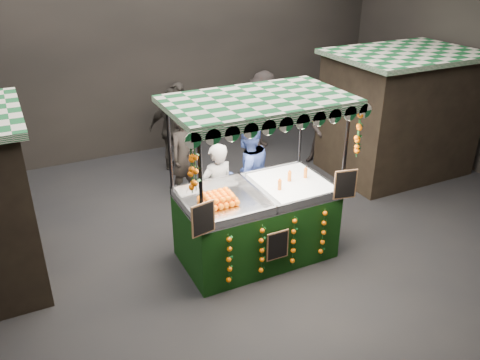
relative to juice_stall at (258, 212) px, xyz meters
name	(u,v)px	position (x,y,z in m)	size (l,w,h in m)	color
ground	(246,252)	(-0.12, 0.18, -0.81)	(12.00, 12.00, 0.00)	black
market_hall	(247,42)	(-0.12, 0.18, 2.57)	(12.10, 10.10, 5.05)	black
neighbour_stall_right	(399,113)	(4.28, 1.68, 0.49)	(3.00, 2.20, 2.60)	black
juice_stall	(258,212)	(0.00, 0.00, 0.00)	(2.72, 1.60, 2.63)	black
vendor_grey	(217,191)	(-0.32, 0.85, 0.04)	(0.68, 0.50, 1.71)	slate
vendor_blue	(247,174)	(0.33, 1.03, 0.15)	(1.03, 0.85, 1.93)	navy
shopper_0	(184,156)	(-0.28, 2.52, 0.04)	(0.73, 0.60, 1.71)	#2A2522
shopper_1	(326,128)	(3.12, 2.62, 0.03)	(1.03, 0.99, 1.68)	#282221
shopper_2	(173,130)	(-0.05, 3.81, 0.11)	(1.13, 1.01, 1.84)	#272420
shopper_3	(263,110)	(2.35, 4.14, 0.12)	(1.32, 1.37, 1.88)	#2B2423
shopper_5	(338,107)	(4.38, 3.89, -0.02)	(0.73, 1.53, 1.58)	#2C2624
shopper_6	(178,119)	(0.36, 4.68, 0.04)	(0.59, 0.72, 1.70)	black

